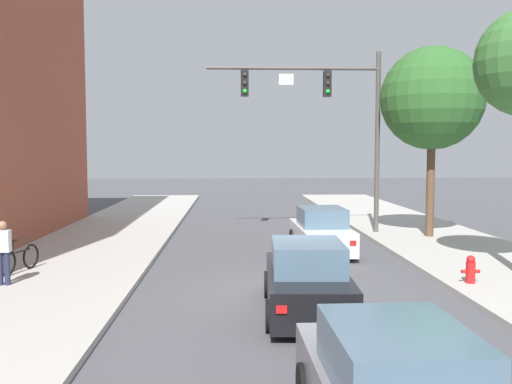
% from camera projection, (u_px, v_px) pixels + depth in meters
% --- Properties ---
extents(ground_plane, '(120.00, 120.00, 0.00)m').
position_uv_depth(ground_plane, '(294.00, 297.00, 13.55)').
color(ground_plane, '#4C4C51').
extents(sidewalk_left, '(5.00, 60.00, 0.15)m').
position_uv_depth(sidewalk_left, '(22.00, 297.00, 13.26)').
color(sidewalk_left, '#B2AFA8').
rests_on(sidewalk_left, ground).
extents(traffic_signal_mast, '(7.21, 0.38, 7.50)m').
position_uv_depth(traffic_signal_mast, '(329.00, 107.00, 23.07)').
color(traffic_signal_mast, '#514C47').
rests_on(traffic_signal_mast, sidewalk_right).
extents(car_lead_white, '(1.90, 4.27, 1.60)m').
position_uv_depth(car_lead_white, '(321.00, 232.00, 19.49)').
color(car_lead_white, silver).
rests_on(car_lead_white, ground).
extents(car_following_black, '(1.99, 4.31, 1.60)m').
position_uv_depth(car_following_black, '(307.00, 281.00, 12.18)').
color(car_following_black, black).
rests_on(car_following_black, ground).
extents(pedestrian_sidewalk_left_walker, '(0.36, 0.22, 1.64)m').
position_uv_depth(pedestrian_sidewalk_left_walker, '(3.00, 250.00, 14.12)').
color(pedestrian_sidewalk_left_walker, '#232847').
rests_on(pedestrian_sidewalk_left_walker, sidewalk_left).
extents(bicycle_leaning, '(0.52, 1.72, 0.98)m').
position_uv_depth(bicycle_leaning, '(19.00, 259.00, 15.64)').
color(bicycle_leaning, black).
rests_on(bicycle_leaning, sidewalk_left).
extents(fire_hydrant, '(0.48, 0.24, 0.72)m').
position_uv_depth(fire_hydrant, '(471.00, 269.00, 14.38)').
color(fire_hydrant, red).
rests_on(fire_hydrant, sidewalk_right).
extents(street_tree_second, '(4.06, 4.06, 7.52)m').
position_uv_depth(street_tree_second, '(432.00, 99.00, 21.97)').
color(street_tree_second, brown).
rests_on(street_tree_second, sidewalk_right).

